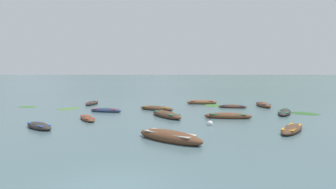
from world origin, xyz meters
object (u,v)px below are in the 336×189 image
(rowboat_2, at_px, (233,106))
(rowboat_4, at_px, (284,112))
(rowboat_11, at_px, (166,115))
(rowboat_12, at_px, (263,105))
(rowboat_7, at_px, (292,129))
(rowboat_5, at_px, (170,137))
(rowboat_10, at_px, (202,102))
(rowboat_8, at_px, (228,116))
(rowboat_6, at_px, (92,103))
(rowboat_1, at_px, (156,108))
(rowboat_9, at_px, (87,118))
(rowboat_3, at_px, (106,110))
(rowboat_0, at_px, (39,126))
(mooring_buoy, at_px, (210,124))

(rowboat_2, bearing_deg, rowboat_4, -45.83)
(rowboat_11, height_order, rowboat_12, rowboat_12)
(rowboat_7, height_order, rowboat_12, rowboat_12)
(rowboat_5, bearing_deg, rowboat_2, 68.42)
(rowboat_12, bearing_deg, rowboat_11, -141.89)
(rowboat_4, relative_size, rowboat_10, 1.20)
(rowboat_7, height_order, rowboat_8, rowboat_8)
(rowboat_6, relative_size, rowboat_7, 0.90)
(rowboat_1, relative_size, rowboat_8, 0.99)
(rowboat_11, bearing_deg, rowboat_6, 137.35)
(rowboat_8, bearing_deg, rowboat_6, 148.36)
(rowboat_6, bearing_deg, rowboat_7, -38.06)
(rowboat_7, height_order, rowboat_11, rowboat_11)
(rowboat_9, distance_m, rowboat_11, 6.87)
(rowboat_1, xyz_separation_m, rowboat_5, (2.23, -13.23, 0.06))
(rowboat_2, relative_size, rowboat_4, 0.71)
(rowboat_4, distance_m, rowboat_8, 6.66)
(rowboat_7, bearing_deg, rowboat_3, 151.03)
(rowboat_4, relative_size, rowboat_6, 1.33)
(rowboat_4, bearing_deg, rowboat_8, -152.77)
(rowboat_0, height_order, rowboat_1, rowboat_1)
(rowboat_3, bearing_deg, rowboat_1, 17.82)
(rowboat_6, bearing_deg, rowboat_10, 6.57)
(rowboat_5, distance_m, rowboat_10, 19.87)
(rowboat_10, bearing_deg, rowboat_9, -128.60)
(rowboat_8, bearing_deg, rowboat_12, 58.15)
(rowboat_10, height_order, rowboat_12, rowboat_12)
(rowboat_0, height_order, mooring_buoy, mooring_buoy)
(rowboat_1, height_order, rowboat_9, rowboat_1)
(rowboat_12, bearing_deg, rowboat_10, 161.50)
(rowboat_1, xyz_separation_m, rowboat_6, (-8.77, 4.81, -0.01))
(rowboat_8, xyz_separation_m, mooring_buoy, (-1.85, -3.31, -0.09))
(mooring_buoy, bearing_deg, rowboat_10, 89.22)
(rowboat_1, bearing_deg, rowboat_6, 151.27)
(mooring_buoy, bearing_deg, rowboat_6, 136.79)
(rowboat_0, relative_size, rowboat_6, 0.90)
(rowboat_9, relative_size, rowboat_12, 0.83)
(rowboat_1, distance_m, rowboat_2, 8.90)
(rowboat_0, distance_m, rowboat_7, 17.67)
(rowboat_2, xyz_separation_m, mooring_buoy, (-3.50, -10.76, -0.04))
(rowboat_2, distance_m, mooring_buoy, 11.31)
(rowboat_9, bearing_deg, rowboat_4, 14.95)
(rowboat_1, xyz_separation_m, rowboat_2, (8.50, 2.63, -0.03))
(mooring_buoy, bearing_deg, rowboat_2, 71.98)
(rowboat_8, bearing_deg, rowboat_11, 177.29)
(rowboat_4, relative_size, rowboat_9, 1.44)
(rowboat_4, xyz_separation_m, rowboat_7, (-2.44, -8.38, -0.00))
(rowboat_6, relative_size, rowboat_11, 0.80)
(rowboat_2, bearing_deg, rowboat_3, -162.58)
(rowboat_5, height_order, rowboat_7, rowboat_5)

